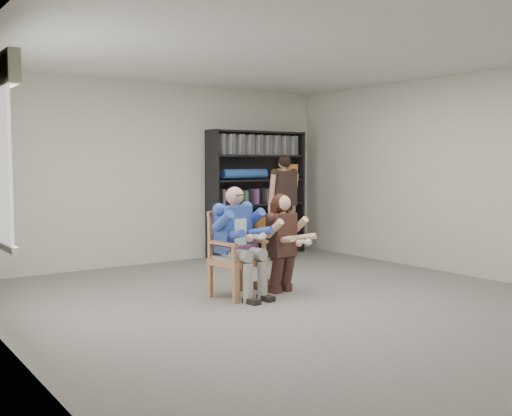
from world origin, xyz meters
TOP-DOWN VIEW (x-y plane):
  - room_shell at (0.00, 0.00)m, footprint 6.00×7.00m
  - floor at (0.00, 0.00)m, footprint 6.00×7.00m
  - armchair at (-0.35, 0.76)m, footprint 0.65×0.64m
  - seated_man at (-0.35, 0.76)m, footprint 0.66×0.85m
  - kneeling_woman at (0.23, 0.64)m, footprint 0.61×0.86m
  - bookshelf at (1.70, 3.28)m, footprint 1.80×0.38m
  - standing_man at (1.66, 2.47)m, footprint 0.53×0.31m

SIDE VIEW (x-z plane):
  - floor at x=0.00m, z-range -0.01..0.01m
  - armchair at x=-0.35m, z-range 0.00..1.00m
  - kneeling_woman at x=0.23m, z-range 0.00..1.20m
  - seated_man at x=-0.35m, z-range 0.00..1.31m
  - standing_man at x=1.66m, z-range 0.00..1.69m
  - bookshelf at x=1.70m, z-range 0.00..2.10m
  - room_shell at x=0.00m, z-range 0.00..2.80m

